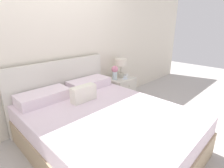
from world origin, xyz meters
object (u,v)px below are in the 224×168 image
at_px(alarm_clock, 126,75).
at_px(bed, 102,126).
at_px(teacup, 125,78).
at_px(nightstand, 120,90).
at_px(table_lamp, 121,64).
at_px(flower_vase, 115,72).

bearing_deg(alarm_clock, bed, -151.69).
bearing_deg(teacup, alarm_clock, 31.44).
bearing_deg(teacup, nightstand, 110.54).
xyz_separation_m(table_lamp, flower_vase, (-0.21, -0.03, -0.11)).
xyz_separation_m(table_lamp, teacup, (-0.04, -0.16, -0.25)).
distance_m(bed, alarm_clock, 1.58).
xyz_separation_m(flower_vase, teacup, (0.17, -0.13, -0.13)).
relative_size(bed, flower_vase, 7.82).
relative_size(bed, table_lamp, 5.63).
xyz_separation_m(table_lamp, alarm_clock, (0.08, -0.08, -0.24)).
bearing_deg(bed, nightstand, 31.82).
height_order(nightstand, table_lamp, table_lamp).
xyz_separation_m(nightstand, alarm_clock, (0.15, -0.02, 0.29)).
height_order(table_lamp, teacup, table_lamp).
distance_m(bed, nightstand, 1.44).
xyz_separation_m(bed, teacup, (1.25, 0.67, 0.25)).
xyz_separation_m(nightstand, flower_vase, (-0.14, 0.04, 0.41)).
distance_m(table_lamp, flower_vase, 0.24).
distance_m(table_lamp, teacup, 0.30).
bearing_deg(table_lamp, flower_vase, -172.09).
relative_size(flower_vase, alarm_clock, 3.83).
xyz_separation_m(nightstand, table_lamp, (0.08, 0.07, 0.53)).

